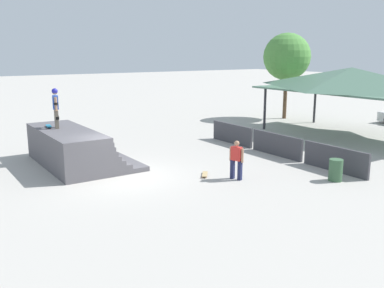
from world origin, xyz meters
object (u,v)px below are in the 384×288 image
Objects in this scene: skateboard_on_deck at (49,126)px; skateboard_on_ground at (205,174)px; bystander_walking at (236,158)px; skater_on_deck at (56,105)px; trash_bin at (336,170)px; tree_beside_pavilion at (287,57)px.

skateboard_on_ground is (5.69, 4.47, -1.58)m from skateboard_on_deck.
skateboard_on_deck is at bearing 17.86° from bystander_walking.
skater_on_deck is at bearing 42.71° from skateboard_on_deck.
bystander_walking is (6.75, 5.21, -0.78)m from skateboard_on_deck.
bystander_walking reaches higher than trash_bin.
skateboard_on_deck is at bearing -79.48° from tree_beside_pavilion.
bystander_walking is (6.36, 4.96, -1.73)m from skater_on_deck.
skater_on_deck is 2.05× the size of trash_bin.
skater_on_deck reaches higher than skateboard_on_ground.
trash_bin is (3.34, 3.79, 0.37)m from skateboard_on_ground.
skater_on_deck is at bearing -137.19° from trash_bin.
skateboard_on_deck is 7.40m from skateboard_on_ground.
bystander_walking is 3.83m from trash_bin.
skater_on_deck is at bearing 18.12° from bystander_walking.
tree_beside_pavilion reaches higher than skater_on_deck.
tree_beside_pavilion is (-3.77, 17.99, 1.93)m from skater_on_deck.
tree_beside_pavilion is at bearing 141.19° from trash_bin.
trash_bin is at bearing -146.59° from bystander_walking.
skateboard_on_ground is 0.91× the size of trash_bin.
trash_bin is (12.41, -9.98, -4.09)m from tree_beside_pavilion.
trash_bin reaches higher than skateboard_on_ground.
skateboard_on_deck reaches higher than skateboard_on_ground.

